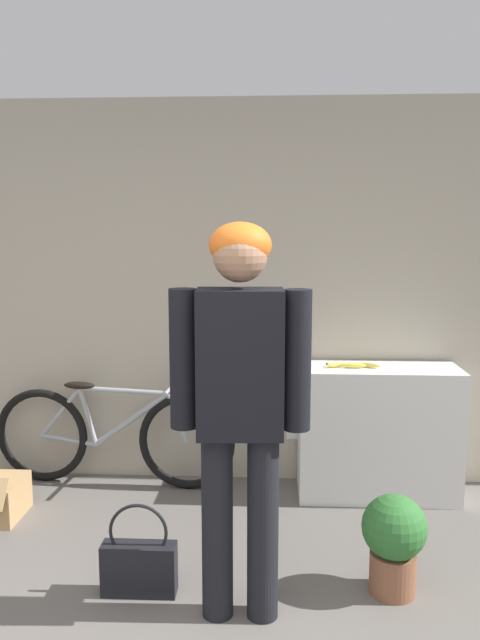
% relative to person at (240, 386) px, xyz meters
% --- Properties ---
extents(wall_back, '(8.00, 0.07, 2.60)m').
position_rel_person_xyz_m(wall_back, '(-0.27, 1.61, 0.22)').
color(wall_back, '#B7AD99').
rests_on(wall_back, ground_plane).
extents(side_shelf, '(1.03, 0.42, 0.86)m').
position_rel_person_xyz_m(side_shelf, '(0.83, 1.35, -0.64)').
color(side_shelf, white).
rests_on(side_shelf, ground_plane).
extents(person, '(0.61, 0.26, 1.78)m').
position_rel_person_xyz_m(person, '(0.00, 0.00, 0.00)').
color(person, black).
rests_on(person, ground_plane).
extents(bicycle, '(1.68, 0.46, 0.73)m').
position_rel_person_xyz_m(bicycle, '(-0.95, 1.41, -0.73)').
color(bicycle, black).
rests_on(bicycle, ground_plane).
extents(banana, '(0.36, 0.09, 0.04)m').
position_rel_person_xyz_m(banana, '(0.65, 1.32, -0.19)').
color(banana, '#EAD64C').
rests_on(banana, side_shelf).
extents(handbag, '(0.36, 0.11, 0.46)m').
position_rel_person_xyz_m(handbag, '(-0.49, 0.14, -0.93)').
color(handbag, black).
rests_on(handbag, ground_plane).
extents(potted_plant, '(0.31, 0.31, 0.49)m').
position_rel_person_xyz_m(potted_plant, '(0.73, 0.21, -0.80)').
color(potted_plant, brown).
rests_on(potted_plant, ground_plane).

